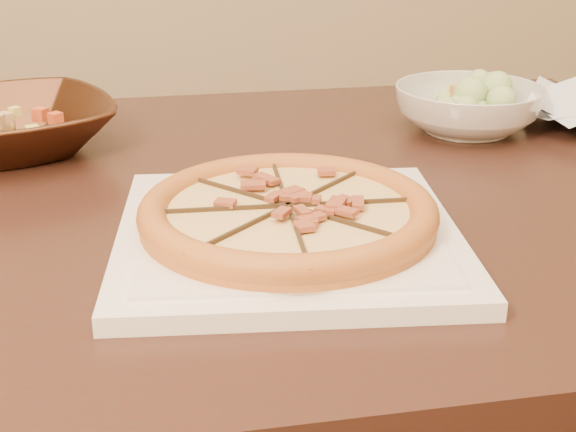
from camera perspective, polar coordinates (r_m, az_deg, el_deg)
name	(u,v)px	position (r m, az deg, el deg)	size (l,w,h in m)	color
dining_table	(184,270)	(0.97, -7.40, -3.85)	(1.40, 0.91, 0.75)	black
plate	(288,234)	(0.78, 0.00, -1.32)	(0.36, 0.36, 0.02)	white
pizza	(288,212)	(0.77, 0.00, 0.27)	(0.29, 0.29, 0.03)	#AE6531
bronze_bowl	(7,128)	(1.11, -19.36, 5.96)	(0.27, 0.27, 0.07)	#482918
mixed_dish	(2,92)	(1.10, -19.69, 8.31)	(0.14, 0.12, 0.03)	tan
salad_bowl	(468,109)	(1.17, 12.66, 7.43)	(0.21, 0.21, 0.06)	silver
salad	(471,74)	(1.15, 12.85, 9.82)	(0.10, 0.10, 0.04)	#9FC97C
cling_film	(565,110)	(1.23, 19.12, 7.12)	(0.17, 0.14, 0.05)	white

